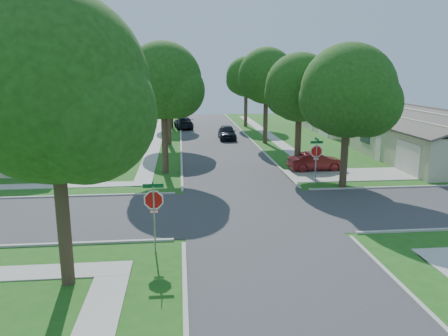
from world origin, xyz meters
The scene contains 22 objects.
ground centered at (0.00, 0.00, 0.00)m, with size 100.00×100.00×0.00m, color #1F5517.
road_ns centered at (0.00, 0.00, 0.00)m, with size 7.00×100.00×0.02m, color #333335.
sidewalk_ne centered at (6.10, 26.00, 0.02)m, with size 1.20×40.00×0.04m, color #9E9B91.
sidewalk_nw centered at (-6.10, 26.00, 0.02)m, with size 1.20×40.00×0.04m, color #9E9B91.
driveway centered at (7.90, 7.10, 0.03)m, with size 8.80×3.60×0.05m, color #9E9B91.
stop_sign_sw centered at (-4.70, -4.70, 2.03)m, with size 1.05×0.80×2.98m.
stop_sign_ne centered at (4.70, 4.70, 2.03)m, with size 1.05×0.80×2.98m.
tree_e_near centered at (4.75, 9.01, 5.64)m, with size 4.97×4.80×8.28m.
tree_e_mid centered at (4.76, 21.01, 6.25)m, with size 5.59×5.40×9.21m.
tree_e_far centered at (4.75, 34.01, 5.98)m, with size 5.17×5.00×8.72m.
tree_w_near centered at (-4.64, 9.01, 6.12)m, with size 5.38×5.20×8.97m.
tree_w_mid centered at (-4.64, 21.01, 6.49)m, with size 5.80×5.60×9.56m.
tree_w_far centered at (-4.65, 34.01, 5.51)m, with size 4.76×4.60×8.04m.
tree_sw_corner centered at (-7.44, -6.99, 6.26)m, with size 6.21×6.00×9.55m.
tree_ne_corner centered at (6.36, 4.21, 5.59)m, with size 5.80×5.60×8.66m.
house_ne_near centered at (15.99, 11.00, 1.52)m, with size 8.42×13.60×4.23m.
house_ne_far centered at (15.99, 29.00, 1.52)m, with size 8.42×13.60×4.23m.
house_nw_near centered at (-15.99, 15.00, 1.52)m, with size 8.42×13.60×4.23m.
house_nw_far centered at (-15.99, 32.00, 1.52)m, with size 8.42×13.60×4.23m.
car_driveway centered at (6.00, 8.70, 0.65)m, with size 1.37×3.94×1.30m, color #5C1214.
car_curb_east centered at (1.20, 23.64, 0.73)m, with size 1.72×4.27×1.45m, color black.
car_curb_west centered at (-3.20, 32.72, 0.72)m, with size 2.01×4.94×1.43m, color black.
Camera 1 is at (-3.62, -21.02, 7.06)m, focal length 35.00 mm.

